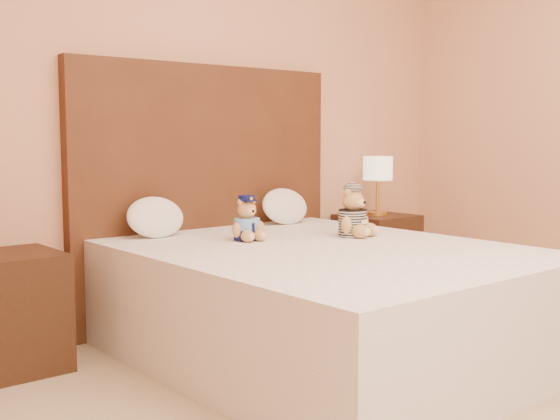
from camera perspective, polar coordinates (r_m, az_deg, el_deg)
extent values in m
cube|color=tan|center=(4.20, -6.29, 9.58)|extent=(4.00, 0.04, 2.70)
cube|color=white|center=(3.50, 3.60, -9.53)|extent=(1.60, 2.00, 0.30)
cube|color=white|center=(3.43, 3.63, -5.10)|extent=(1.60, 2.00, 0.25)
cube|color=#4C2A16|center=(4.17, -5.90, 1.36)|extent=(1.75, 0.08, 1.50)
cube|color=#361C11|center=(3.51, -21.15, -7.75)|extent=(0.45, 0.45, 0.55)
cube|color=#361C11|center=(4.89, 7.86, -3.59)|extent=(0.45, 0.45, 0.55)
cylinder|color=gold|center=(4.85, 7.91, -0.27)|extent=(0.14, 0.14, 0.02)
cylinder|color=gold|center=(4.84, 7.93, 1.26)|extent=(0.02, 0.02, 0.26)
cylinder|color=#F8EBC2|center=(4.83, 7.96, 3.39)|extent=(0.20, 0.20, 0.16)
ellipsoid|color=white|center=(3.79, -10.09, -0.42)|extent=(0.33, 0.22, 0.24)
ellipsoid|color=white|center=(4.31, 0.40, 0.45)|extent=(0.34, 0.22, 0.24)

